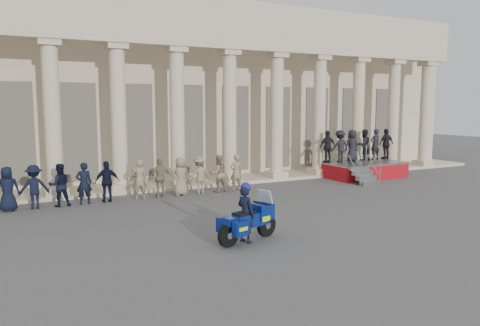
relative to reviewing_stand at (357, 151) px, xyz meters
name	(u,v)px	position (x,y,z in m)	size (l,w,h in m)	color
ground	(229,235)	(-10.89, -7.05, -1.36)	(90.00, 90.00, 0.00)	#464649
building	(114,91)	(-10.89, 7.70, 3.16)	(40.00, 12.50, 9.00)	#C3B092
officer_rank	(16,188)	(-16.28, -0.66, -0.56)	(17.71, 0.61, 1.61)	black
reviewing_stand	(357,151)	(0.00, 0.00, 0.00)	(4.97, 3.92, 2.47)	gray
motorcycle	(249,220)	(-10.68, -7.83, -0.77)	(2.09, 1.13, 1.37)	black
rider	(246,212)	(-10.79, -7.87, -0.53)	(0.53, 0.67, 1.68)	black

